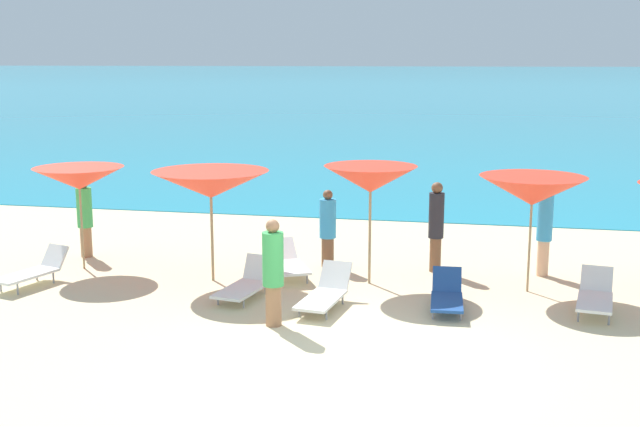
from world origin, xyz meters
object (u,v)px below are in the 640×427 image
at_px(umbrella_2, 370,179).
at_px(umbrella_0, 79,178).
at_px(lounge_chair_1, 595,296).
at_px(beachgoer_1, 273,270).
at_px(umbrella_1, 211,184).
at_px(lounge_chair_5, 325,293).
at_px(beachgoer_0, 436,224).
at_px(beachgoer_3, 545,226).
at_px(umbrella_3, 532,191).
at_px(beachgoer_4, 328,227).
at_px(lounge_chair_0, 447,295).
at_px(lounge_chair_6, 287,262).
at_px(beachgoer_2, 85,216).
at_px(lounge_chair_2, 246,284).
at_px(lounge_chair_3, 33,270).

bearing_deg(umbrella_2, umbrella_0, -178.93).
relative_size(lounge_chair_1, beachgoer_1, 0.89).
bearing_deg(umbrella_2, umbrella_1, -172.09).
bearing_deg(beachgoer_1, lounge_chair_5, -50.11).
height_order(beachgoer_0, beachgoer_3, beachgoer_3).
distance_m(lounge_chair_5, beachgoer_1, 1.44).
bearing_deg(lounge_chair_5, umbrella_3, 33.15).
relative_size(umbrella_2, beachgoer_4, 1.41).
bearing_deg(umbrella_0, lounge_chair_5, -15.79).
bearing_deg(umbrella_0, beachgoer_4, 13.28).
bearing_deg(beachgoer_1, lounge_chair_0, -83.29).
relative_size(umbrella_1, lounge_chair_6, 1.34).
xyz_separation_m(beachgoer_1, beachgoer_2, (-5.18, 3.56, -0.01)).
xyz_separation_m(lounge_chair_2, lounge_chair_6, (0.38, 1.50, 0.05)).
bearing_deg(beachgoer_4, beachgoer_2, -38.30).
bearing_deg(lounge_chair_1, umbrella_1, -176.19).
bearing_deg(lounge_chair_2, umbrella_0, 172.10).
bearing_deg(lounge_chair_1, beachgoer_3, 116.16).
height_order(lounge_chair_3, beachgoer_3, beachgoer_3).
relative_size(beachgoer_1, beachgoer_4, 1.08).
bearing_deg(lounge_chair_2, beachgoer_1, -47.56).
bearing_deg(lounge_chair_3, beachgoer_4, 41.49).
bearing_deg(lounge_chair_3, umbrella_2, 29.04).
relative_size(umbrella_2, beachgoer_1, 1.30).
distance_m(umbrella_2, lounge_chair_3, 6.65).
xyz_separation_m(lounge_chair_6, beachgoer_3, (4.97, 1.11, 0.71)).
xyz_separation_m(lounge_chair_6, beachgoer_1, (0.50, -2.89, 0.62)).
bearing_deg(beachgoer_4, beachgoer_1, 47.03).
bearing_deg(lounge_chair_0, umbrella_0, 167.64).
bearing_deg(umbrella_2, lounge_chair_0, -40.95).
bearing_deg(lounge_chair_0, beachgoer_0, 95.19).
relative_size(lounge_chair_5, lounge_chair_6, 0.99).
bearing_deg(umbrella_1, lounge_chair_0, -11.39).
distance_m(lounge_chair_1, beachgoer_1, 5.50).
bearing_deg(lounge_chair_2, umbrella_1, 145.69).
distance_m(umbrella_0, beachgoer_2, 1.40).
bearing_deg(umbrella_2, lounge_chair_2, -146.64).
distance_m(umbrella_2, lounge_chair_2, 3.03).
bearing_deg(umbrella_1, beachgoer_4, 36.35).
relative_size(umbrella_1, beachgoer_0, 1.25).
xyz_separation_m(umbrella_1, beachgoer_3, (6.31, 1.67, -0.88)).
height_order(lounge_chair_2, lounge_chair_3, lounge_chair_2).
bearing_deg(lounge_chair_2, lounge_chair_1, 13.11).
distance_m(umbrella_0, beachgoer_0, 7.27).
bearing_deg(beachgoer_2, lounge_chair_1, 50.94).
bearing_deg(lounge_chair_6, beachgoer_3, -14.26).
distance_m(umbrella_0, lounge_chair_1, 10.10).
distance_m(umbrella_2, beachgoer_0, 1.94).
bearing_deg(umbrella_0, lounge_chair_6, 3.44).
bearing_deg(beachgoer_0, umbrella_3, 8.80).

